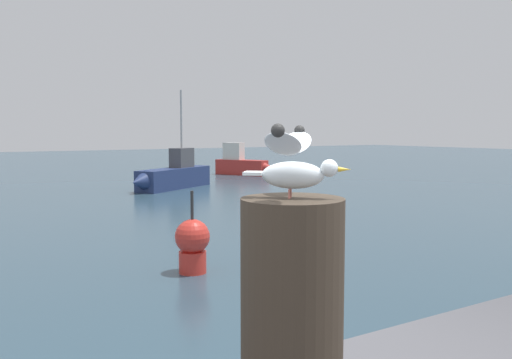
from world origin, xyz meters
TOP-DOWN VIEW (x-y plane):
  - mooring_post at (-0.21, -0.55)m, footprint 0.38×0.38m
  - seagull at (-0.20, -0.55)m, footprint 0.51×0.53m
  - boat_red at (13.09, 21.84)m, footprint 2.04×3.23m
  - boat_navy at (7.26, 17.57)m, footprint 4.28×3.05m
  - channel_buoy at (2.41, 5.69)m, footprint 0.56×0.56m

SIDE VIEW (x-z plane):
  - channel_buoy at x=2.41m, z-range -0.19..1.14m
  - boat_navy at x=7.26m, z-range -1.43..2.44m
  - boat_red at x=13.09m, z-range -0.26..1.38m
  - mooring_post at x=-0.21m, z-range 1.16..2.04m
  - seagull at x=-0.20m, z-range 2.03..2.30m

